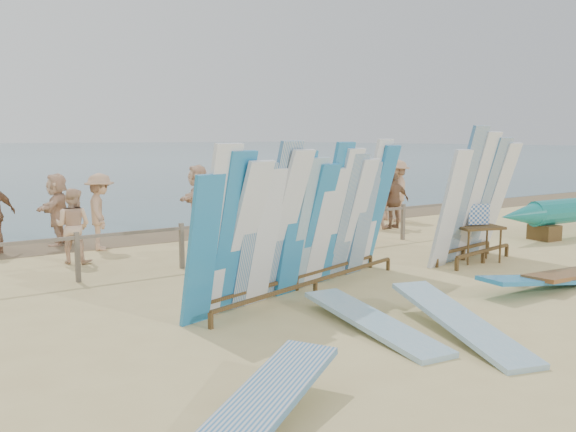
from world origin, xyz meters
TOP-DOWN VIEW (x-y plane):
  - ground at (0.00, 0.00)m, footprint 160.00×160.00m
  - wet_sand_strip at (0.00, 7.20)m, footprint 40.00×2.60m
  - fence at (0.00, 3.00)m, footprint 12.08×0.08m
  - main_surfboard_rack at (-1.07, 0.13)m, footprint 4.98×1.98m
  - side_surfboard_rack at (3.26, 0.22)m, footprint 2.49×1.11m
  - vendor_table at (3.33, 0.17)m, footprint 1.06×0.89m
  - flat_board_b at (-0.71, -2.78)m, footprint 1.29×2.74m
  - flat_board_d at (2.33, -2.00)m, footprint 2.72×0.74m
  - flat_board_a at (-1.49, -1.96)m, footprint 0.86×2.74m
  - flat_board_c at (3.28, -1.92)m, footprint 2.75×0.95m
  - beach_chair_left at (0.58, 3.54)m, footprint 0.56×0.57m
  - beach_chair_right at (1.28, 3.85)m, footprint 0.60×0.62m
  - stroller at (2.23, 3.96)m, footprint 0.70×0.92m
  - beachgoer_8 at (4.71, 4.87)m, footprint 0.89×0.95m
  - beachgoer_4 at (-0.32, 3.88)m, footprint 1.19×0.91m
  - beachgoer_extra_0 at (6.08, 5.97)m, footprint 1.06×0.48m
  - beachgoer_10 at (5.15, 4.52)m, footprint 0.99×0.57m
  - beachgoer_3 at (-2.69, 5.87)m, footprint 0.77×1.22m
  - beachgoer_9 at (6.28, 5.55)m, footprint 1.20×1.22m
  - beachgoer_5 at (0.13, 6.68)m, footprint 1.52×1.67m
  - beachgoer_11 at (-3.34, 7.12)m, footprint 1.23×1.64m
  - beachgoer_2 at (-3.60, 4.74)m, footprint 0.80×0.76m
  - beachgoer_7 at (3.77, 5.02)m, footprint 0.57×0.74m

SIDE VIEW (x-z plane):
  - ground at x=0.00m, z-range 0.00..0.00m
  - wet_sand_strip at x=0.00m, z-range -0.01..0.01m
  - flat_board_b at x=-0.71m, z-range -0.20..0.20m
  - flat_board_d at x=2.33m, z-range -0.18..0.18m
  - flat_board_a at x=-1.49m, z-range -0.12..0.12m
  - flat_board_c at x=3.28m, z-range -0.15..0.15m
  - beach_chair_left at x=0.58m, z-range -0.17..0.64m
  - beach_chair_right at x=1.28m, z-range -0.19..0.74m
  - vendor_table at x=3.33m, z-range -0.20..1.00m
  - stroller at x=2.23m, z-range -0.11..1.05m
  - fence at x=0.00m, z-range 0.18..1.08m
  - beachgoer_2 at x=-3.60m, z-range 0.00..1.53m
  - beachgoer_10 at x=5.15m, z-range 0.00..1.58m
  - beachgoer_extra_0 at x=6.08m, z-range 0.00..1.61m
  - beachgoer_11 at x=-3.34m, z-range 0.00..1.72m
  - beachgoer_3 at x=-2.69m, z-range 0.00..1.75m
  - beachgoer_7 at x=3.77m, z-range 0.00..1.79m
  - beachgoer_8 at x=4.71m, z-range 0.00..1.82m
  - beachgoer_5 at x=0.13m, z-range 0.00..1.85m
  - beachgoer_4 at x=-0.32m, z-range 0.00..1.86m
  - beachgoer_9 at x=6.28m, z-range 0.00..1.87m
  - main_surfboard_rack at x=-1.07m, z-range -0.13..2.40m
  - side_surfboard_rack at x=3.26m, z-range -0.14..2.65m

